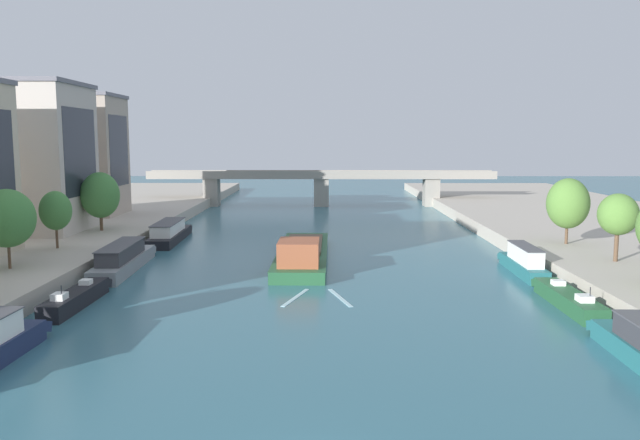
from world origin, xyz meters
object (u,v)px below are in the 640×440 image
at_px(moored_boat_left_gap_after, 123,259).
at_px(tree_right_end_of_row, 618,215).
at_px(tree_left_end_of_row, 7,218).
at_px(tree_left_third, 56,211).
at_px(moored_boat_left_downstream, 169,233).
at_px(bridge_far, 321,183).
at_px(tree_right_third, 568,203).
at_px(moored_boat_right_upstream, 567,298).
at_px(moored_boat_right_end, 523,262).
at_px(barge_midriver, 302,253).
at_px(moored_boat_left_far, 77,298).
at_px(tree_left_past_mid, 100,195).

relative_size(moored_boat_left_gap_after, tree_right_end_of_row, 2.55).
xyz_separation_m(tree_left_end_of_row, tree_left_third, (-0.23, 10.42, -0.51)).
distance_m(moored_boat_left_downstream, bridge_far, 47.06).
distance_m(tree_left_end_of_row, tree_right_third, 54.69).
xyz_separation_m(moored_boat_left_downstream, tree_left_third, (-7.92, -14.85, 4.45)).
distance_m(moored_boat_left_gap_after, moored_boat_left_downstream, 18.04).
relative_size(moored_boat_left_downstream, moored_boat_right_upstream, 1.37).
bearing_deg(moored_boat_right_end, barge_midriver, 165.33).
distance_m(moored_boat_left_far, tree_left_past_mid, 30.97).
relative_size(tree_left_past_mid, tree_right_third, 1.02).
relative_size(moored_boat_right_upstream, tree_right_end_of_row, 1.82).
xyz_separation_m(tree_right_end_of_row, tree_right_third, (-0.78, 9.86, 0.02)).
distance_m(tree_left_past_mid, tree_right_end_of_row, 57.35).
xyz_separation_m(moored_boat_left_gap_after, tree_left_third, (-7.75, 3.19, 4.38)).
height_order(tree_left_third, tree_right_end_of_row, tree_right_end_of_row).
relative_size(barge_midriver, tree_right_end_of_row, 4.00).
relative_size(moored_boat_left_downstream, tree_right_third, 2.22).
xyz_separation_m(tree_left_past_mid, tree_right_third, (53.12, -9.72, -0.02)).
distance_m(tree_right_end_of_row, bridge_far, 70.10).
bearing_deg(tree_left_past_mid, tree_right_third, -10.37).
relative_size(moored_boat_right_upstream, tree_left_third, 1.93).
height_order(tree_left_end_of_row, tree_right_end_of_row, tree_left_end_of_row).
distance_m(tree_left_third, tree_right_third, 53.33).
bearing_deg(moored_boat_right_end, bridge_far, 107.39).
relative_size(moored_boat_left_gap_after, moored_boat_right_upstream, 1.40).
distance_m(tree_left_past_mid, tree_right_third, 54.00).
height_order(moored_boat_left_far, bridge_far, bridge_far).
bearing_deg(barge_midriver, moored_boat_left_downstream, 141.35).
bearing_deg(tree_left_third, tree_left_end_of_row, -88.73).
relative_size(tree_left_past_mid, tree_right_end_of_row, 1.15).
height_order(tree_left_end_of_row, tree_left_third, tree_left_end_of_row).
relative_size(moored_boat_left_gap_after, moored_boat_right_end, 1.37).
height_order(moored_boat_left_far, tree_left_third, tree_left_third).
bearing_deg(moored_boat_right_upstream, moored_boat_left_gap_after, 160.73).
relative_size(moored_boat_left_gap_after, moored_boat_left_downstream, 1.02).
xyz_separation_m(moored_boat_left_far, tree_left_end_of_row, (-8.11, 6.21, 5.37)).
bearing_deg(moored_boat_right_end, tree_right_end_of_row, -17.21).
relative_size(tree_left_end_of_row, bridge_far, 0.10).
bearing_deg(moored_boat_right_end, moored_boat_left_downstream, 153.34).
bearing_deg(bridge_far, tree_left_third, -114.96).
xyz_separation_m(moored_boat_right_end, tree_left_third, (-46.39, 4.47, 4.37)).
bearing_deg(tree_right_third, moored_boat_left_gap_after, -172.23).
bearing_deg(moored_boat_right_end, moored_boat_right_upstream, -91.79).
xyz_separation_m(moored_boat_left_far, tree_right_end_of_row, (45.69, 9.80, 5.30)).
height_order(moored_boat_right_upstream, tree_right_end_of_row, tree_right_end_of_row).
height_order(moored_boat_left_far, moored_boat_right_upstream, moored_boat_left_far).
bearing_deg(tree_right_end_of_row, moored_boat_right_upstream, -129.50).
height_order(moored_boat_right_end, tree_left_end_of_row, tree_left_end_of_row).
relative_size(moored_boat_left_far, tree_left_third, 1.82).
distance_m(moored_boat_left_gap_after, tree_left_past_mid, 18.32).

